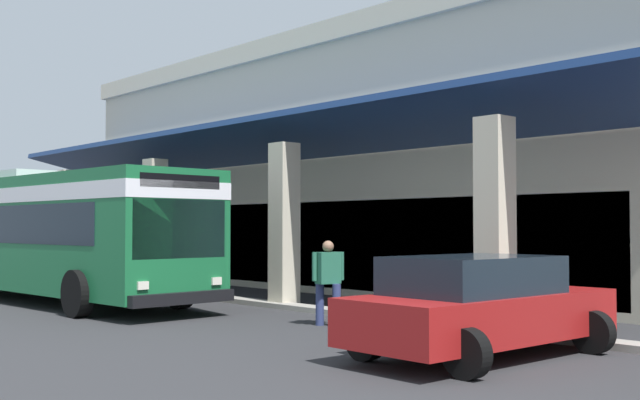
% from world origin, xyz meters
% --- Properties ---
extents(ground, '(120.00, 120.00, 0.00)m').
position_xyz_m(ground, '(0.00, 8.00, 0.00)').
color(ground, '#2D2D30').
extents(curb_strip, '(28.88, 0.50, 0.12)m').
position_xyz_m(curb_strip, '(0.84, 2.79, 0.06)').
color(curb_strip, '#9E998E').
rests_on(curb_strip, ground).
extents(plaza_building, '(24.37, 16.40, 7.67)m').
position_xyz_m(plaza_building, '(0.84, 12.42, 3.84)').
color(plaza_building, beige).
rests_on(plaza_building, ground).
extents(transit_bus, '(11.32, 3.17, 3.34)m').
position_xyz_m(transit_bus, '(-0.99, -0.52, 1.85)').
color(transit_bus, '#196638').
rests_on(transit_bus, ground).
extents(parked_sedan_red, '(2.48, 4.42, 1.47)m').
position_xyz_m(parked_sedan_red, '(11.38, 0.53, 0.75)').
color(parked_sedan_red, maroon).
rests_on(parked_sedan_red, ground).
extents(pedestrian, '(0.50, 0.64, 1.63)m').
position_xyz_m(pedestrian, '(7.23, 1.36, 0.91)').
color(pedestrian, navy).
rests_on(pedestrian, ground).
extents(potted_palm, '(1.81, 1.96, 2.45)m').
position_xyz_m(potted_palm, '(-5.97, 4.37, 0.63)').
color(potted_palm, '#4C4742').
rests_on(potted_palm, ground).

